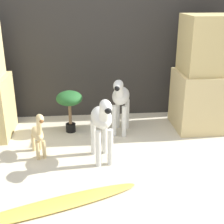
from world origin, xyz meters
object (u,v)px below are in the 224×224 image
(zebra_right, at_px, (120,99))
(potted_palm_front, at_px, (69,101))
(zebra_left, at_px, (102,121))
(giraffe_figurine, at_px, (38,133))
(surfboard, at_px, (52,205))

(zebra_right, distance_m, potted_palm_front, 0.58)
(zebra_left, relative_size, giraffe_figurine, 1.35)
(giraffe_figurine, distance_m, potted_palm_front, 0.64)
(giraffe_figurine, bearing_deg, surfboard, -76.76)
(zebra_left, xyz_separation_m, giraffe_figurine, (-0.62, 0.15, -0.16))
(giraffe_figurine, relative_size, surfboard, 0.36)
(zebra_right, distance_m, zebra_left, 0.67)
(zebra_right, height_order, surfboard, zebra_right)
(zebra_right, xyz_separation_m, potted_palm_front, (-0.57, 0.09, -0.04))
(potted_palm_front, bearing_deg, zebra_right, -8.44)
(zebra_right, xyz_separation_m, surfboard, (-0.67, -1.29, -0.40))
(giraffe_figurine, distance_m, surfboard, 0.87)
(zebra_right, relative_size, zebra_left, 1.00)
(zebra_right, bearing_deg, surfboard, -117.37)
(potted_palm_front, bearing_deg, zebra_left, -65.06)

